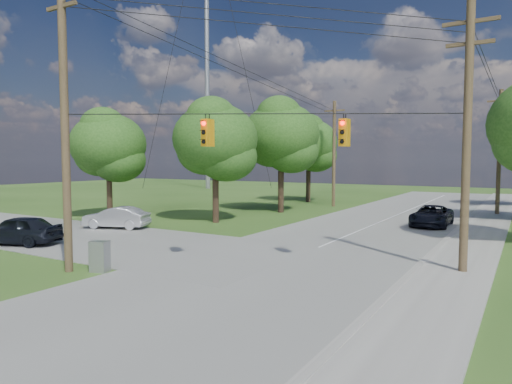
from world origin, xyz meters
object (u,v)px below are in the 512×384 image
Objects in this scene: car_cross_silver at (116,218)px; car_main_north at (432,216)px; pole_north_e at (499,151)px; car_cross_dark at (18,230)px; pole_ne at (467,133)px; pole_north_w at (334,153)px; pole_sw at (65,114)px; control_cabinet at (100,256)px.

car_cross_silver reaches higher than car_main_north.
car_cross_silver is at bearing -146.55° from car_main_north.
pole_north_e is 2.24× the size of car_cross_dark.
pole_north_e is (-0.00, 22.00, -0.34)m from pole_ne.
pole_north_w is at bearing 142.71° from car_cross_silver.
pole_north_e reaches higher than car_cross_silver.
pole_north_e is at bearing 90.00° from pole_ne.
pole_north_w is 2.37× the size of car_cross_silver.
pole_north_e is (13.50, 29.60, -1.10)m from pole_sw.
pole_north_w reaches higher than car_main_north.
pole_sw is 1.20× the size of pole_north_w.
pole_ne is at bearing -90.00° from pole_north_e.
car_main_north is (10.50, -9.11, -4.42)m from pole_north_w.
pole_sw is 9.75× the size of control_cabinet.
car_cross_dark is 0.90× the size of car_main_north.
car_main_north is (10.10, 20.49, -5.51)m from pole_sw.
car_cross_dark is (-6.77, -27.30, -4.34)m from pole_north_w.
control_cabinet is at bearing -113.15° from pole_north_e.
pole_north_w is 8.13× the size of control_cabinet.
car_main_north is at bearing -110.46° from pole_north_e.
pole_north_e is at bearing 115.86° from car_cross_silver.
pole_north_e is 2.37× the size of car_cross_silver.
car_cross_dark is (-20.67, -5.30, -4.68)m from pole_ne.
car_cross_dark is at bearing -103.93° from pole_north_w.
pole_ne is 2.36× the size of car_cross_dark.
control_cabinet is (-12.40, -29.00, -4.52)m from pole_north_e.
car_cross_silver is at bearing 118.54° from control_cabinet.
pole_north_w is at bearing 90.77° from pole_sw.
pole_north_e is at bearing 65.48° from pole_sw.
pole_ne is 8.53× the size of control_cabinet.
car_main_north is 21.83m from control_cabinet.
car_cross_dark is 1.05× the size of car_cross_silver.
pole_north_w is 14.59m from car_main_north.
car_cross_silver is (-6.77, -20.70, -4.40)m from pole_north_w.
pole_north_w is 2.03× the size of car_main_north.
pole_ne is 2.13× the size of car_main_north.
pole_north_w is at bearing 144.88° from car_cross_dark.
car_cross_dark is 3.62× the size of control_cabinet.
car_cross_dark is 25.08m from car_main_north.
pole_sw reaches higher than pole_north_w.
pole_ne is at bearing 83.19° from car_cross_dark.
car_main_north is at bearing 49.30° from control_cabinet.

